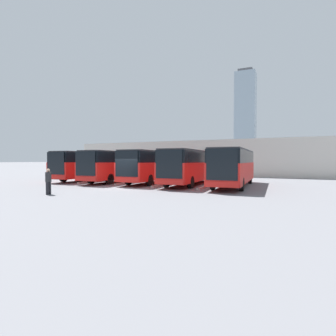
% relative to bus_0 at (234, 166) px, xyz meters
% --- Properties ---
extents(ground_plane, '(600.00, 600.00, 0.00)m').
position_rel_bus_0_xyz_m(ground_plane, '(8.47, 5.11, -1.86)').
color(ground_plane, slate).
extents(bus_0, '(2.86, 11.48, 3.34)m').
position_rel_bus_0_xyz_m(bus_0, '(0.00, 0.00, 0.00)').
color(bus_0, red).
rests_on(bus_0, ground_plane).
extents(curb_divider_0, '(0.39, 5.25, 0.15)m').
position_rel_bus_0_xyz_m(curb_divider_0, '(2.12, 1.69, -1.78)').
color(curb_divider_0, '#B2B2AD').
rests_on(curb_divider_0, ground_plane).
extents(bus_1, '(2.86, 11.48, 3.34)m').
position_rel_bus_0_xyz_m(bus_1, '(4.23, -0.32, 0.00)').
color(bus_1, red).
rests_on(bus_1, ground_plane).
extents(curb_divider_1, '(0.39, 5.25, 0.15)m').
position_rel_bus_0_xyz_m(curb_divider_1, '(6.35, 1.37, -1.78)').
color(curb_divider_1, '#B2B2AD').
rests_on(curb_divider_1, ground_plane).
extents(bus_2, '(2.86, 11.48, 3.34)m').
position_rel_bus_0_xyz_m(bus_2, '(8.47, -0.79, 0.00)').
color(bus_2, red).
rests_on(bus_2, ground_plane).
extents(curb_divider_2, '(0.39, 5.25, 0.15)m').
position_rel_bus_0_xyz_m(curb_divider_2, '(10.59, 0.90, -1.78)').
color(curb_divider_2, '#B2B2AD').
rests_on(curb_divider_2, ground_plane).
extents(bus_3, '(2.86, 11.48, 3.34)m').
position_rel_bus_0_xyz_m(bus_3, '(12.70, -0.43, 0.00)').
color(bus_3, red).
rests_on(bus_3, ground_plane).
extents(curb_divider_3, '(0.39, 5.25, 0.15)m').
position_rel_bus_0_xyz_m(curb_divider_3, '(14.82, 1.26, -1.78)').
color(curb_divider_3, '#B2B2AD').
rests_on(curb_divider_3, ground_plane).
extents(bus_4, '(2.86, 11.48, 3.34)m').
position_rel_bus_0_xyz_m(bus_4, '(16.94, -0.90, 0.00)').
color(bus_4, red).
rests_on(bus_4, ground_plane).
extents(pedestrian, '(0.45, 0.45, 1.80)m').
position_rel_bus_0_xyz_m(pedestrian, '(10.74, 10.96, -0.89)').
color(pedestrian, black).
rests_on(pedestrian, ground_plane).
extents(station_building, '(42.99, 13.09, 5.43)m').
position_rel_bus_0_xyz_m(station_building, '(8.47, -19.14, 0.89)').
color(station_building, beige).
rests_on(station_building, ground_plane).
extents(office_tower, '(15.43, 15.43, 73.45)m').
position_rel_bus_0_xyz_m(office_tower, '(24.92, -190.75, 34.26)').
color(office_tower, '#93A8B7').
rests_on(office_tower, ground_plane).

